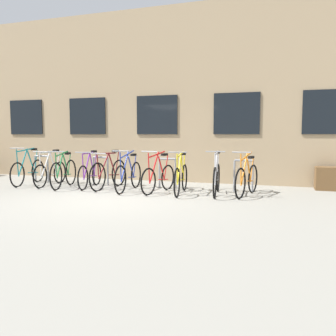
{
  "coord_description": "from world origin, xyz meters",
  "views": [
    {
      "loc": [
        3.56,
        -6.93,
        1.44
      ],
      "look_at": [
        0.86,
        1.6,
        0.57
      ],
      "focal_mm": 37.22,
      "sensor_mm": 36.0,
      "label": 1
    }
  ],
  "objects": [
    {
      "name": "ground_plane",
      "position": [
        0.0,
        0.0,
        0.0
      ],
      "size": [
        42.0,
        42.0,
        0.0
      ],
      "primitive_type": "plane",
      "color": "gray"
    },
    {
      "name": "storefront_building",
      "position": [
        -0.0,
        6.45,
        2.62
      ],
      "size": [
        28.0,
        6.54,
        5.23
      ],
      "color": "tan",
      "rests_on": "ground"
    },
    {
      "name": "bike_rack",
      "position": [
        -0.25,
        1.9,
        0.48
      ],
      "size": [
        6.5,
        0.05,
        0.81
      ],
      "color": "gray",
      "rests_on": "ground"
    },
    {
      "name": "bicycle_green",
      "position": [
        -2.02,
        1.23,
        0.39
      ],
      "size": [
        0.48,
        1.69,
        1.03
      ],
      "color": "black",
      "rests_on": "ground"
    },
    {
      "name": "bicycle_silver",
      "position": [
        2.17,
        1.33,
        0.4
      ],
      "size": [
        0.44,
        1.72,
        1.08
      ],
      "color": "black",
      "rests_on": "ground"
    },
    {
      "name": "bicycle_teal",
      "position": [
        -3.35,
        1.42,
        0.39
      ],
      "size": [
        0.44,
        1.76,
        1.09
      ],
      "color": "black",
      "rests_on": "ground"
    },
    {
      "name": "bicycle_red",
      "position": [
        0.73,
        1.24,
        0.37
      ],
      "size": [
        0.48,
        1.6,
        1.07
      ],
      "color": "black",
      "rests_on": "ground"
    },
    {
      "name": "bicycle_maroon",
      "position": [
        -0.75,
        1.43,
        0.4
      ],
      "size": [
        0.44,
        1.82,
        1.03
      ],
      "color": "black",
      "rests_on": "ground"
    },
    {
      "name": "bicycle_yellow",
      "position": [
        1.31,
        1.24,
        0.38
      ],
      "size": [
        0.44,
        1.74,
        1.06
      ],
      "color": "black",
      "rests_on": "ground"
    },
    {
      "name": "bicycle_white",
      "position": [
        -2.58,
        1.41,
        0.37
      ],
      "size": [
        0.44,
        1.67,
        1.02
      ],
      "color": "black",
      "rests_on": "ground"
    },
    {
      "name": "bicycle_orange",
      "position": [
        2.87,
        1.43,
        0.39
      ],
      "size": [
        0.52,
        1.65,
        1.07
      ],
      "color": "black",
      "rests_on": "ground"
    },
    {
      "name": "bicycle_purple",
      "position": [
        -1.32,
        1.43,
        0.37
      ],
      "size": [
        0.44,
        1.63,
        1.01
      ],
      "color": "black",
      "rests_on": "ground"
    },
    {
      "name": "bicycle_blue",
      "position": [
        -0.09,
        1.24,
        0.39
      ],
      "size": [
        0.44,
        1.8,
        1.07
      ],
      "color": "black",
      "rests_on": "ground"
    },
    {
      "name": "planter_box",
      "position": [
        4.85,
        2.85,
        0.3
      ],
      "size": [
        0.7,
        0.44,
        0.6
      ],
      "primitive_type": "cube",
      "color": "brown",
      "rests_on": "ground"
    }
  ]
}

